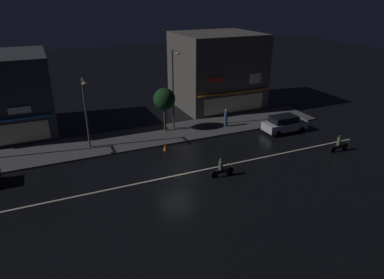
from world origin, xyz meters
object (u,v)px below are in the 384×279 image
(pedestrian_on_sidewalk, at_px, (226,118))
(streetlamp_mid, at_px, (86,107))
(motorcycle_following, at_px, (222,169))
(traffic_cone, at_px, (165,147))
(motorcycle_opposite_lane, at_px, (339,145))
(parked_car_trailing, at_px, (284,124))
(streetlamp_east, at_px, (174,84))

(pedestrian_on_sidewalk, bearing_deg, streetlamp_mid, 144.62)
(motorcycle_following, height_order, traffic_cone, motorcycle_following)
(motorcycle_opposite_lane, bearing_deg, streetlamp_mid, -16.62)
(streetlamp_mid, distance_m, pedestrian_on_sidewalk, 13.70)
(parked_car_trailing, bearing_deg, traffic_cone, 177.18)
(pedestrian_on_sidewalk, bearing_deg, parked_car_trailing, -71.85)
(motorcycle_opposite_lane, bearing_deg, traffic_cone, -16.32)
(streetlamp_mid, distance_m, traffic_cone, 7.43)
(motorcycle_opposite_lane, bearing_deg, pedestrian_on_sidewalk, -47.77)
(parked_car_trailing, height_order, motorcycle_opposite_lane, parked_car_trailing)
(pedestrian_on_sidewalk, distance_m, motorcycle_following, 10.37)
(pedestrian_on_sidewalk, height_order, parked_car_trailing, pedestrian_on_sidewalk)
(traffic_cone, bearing_deg, streetlamp_east, 59.08)
(streetlamp_east, distance_m, motorcycle_following, 11.02)
(streetlamp_mid, xyz_separation_m, motorcycle_following, (8.15, -8.93, -3.20))
(streetlamp_mid, height_order, parked_car_trailing, streetlamp_mid)
(streetlamp_mid, distance_m, streetlamp_east, 8.52)
(parked_car_trailing, bearing_deg, motorcycle_following, -150.80)
(parked_car_trailing, xyz_separation_m, traffic_cone, (-12.13, 0.60, -0.59))
(streetlamp_east, height_order, parked_car_trailing, streetlamp_east)
(streetlamp_mid, xyz_separation_m, traffic_cone, (5.89, -2.82, -3.56))
(motorcycle_following, bearing_deg, traffic_cone, -73.59)
(parked_car_trailing, relative_size, traffic_cone, 7.82)
(streetlamp_mid, xyz_separation_m, pedestrian_on_sidewalk, (13.40, -0.00, -2.85))
(streetlamp_mid, xyz_separation_m, streetlamp_east, (8.37, 1.32, 0.83))
(streetlamp_east, xyz_separation_m, motorcycle_following, (-0.22, -10.26, -4.03))
(streetlamp_east, relative_size, parked_car_trailing, 1.80)
(streetlamp_mid, xyz_separation_m, parked_car_trailing, (18.02, -3.41, -2.96))
(streetlamp_mid, xyz_separation_m, motorcycle_opposite_lane, (19.49, -9.04, -3.20))
(pedestrian_on_sidewalk, height_order, motorcycle_opposite_lane, pedestrian_on_sidewalk)
(streetlamp_east, xyz_separation_m, parked_car_trailing, (9.65, -4.74, -3.79))
(motorcycle_following, bearing_deg, pedestrian_on_sidewalk, -124.33)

